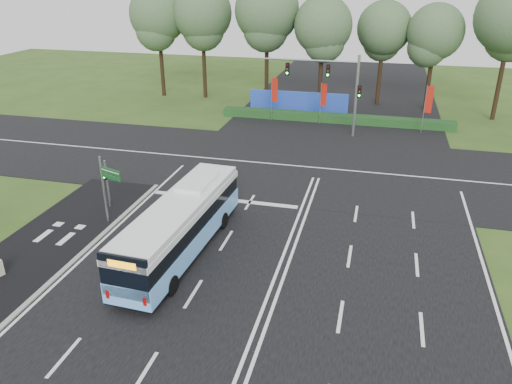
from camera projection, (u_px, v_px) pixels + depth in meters
The scene contains 15 objects.
ground at pixel (286, 249), 26.22m from camera, with size 120.00×120.00×0.00m, color #2F4E1A.
road_main at pixel (286, 248), 26.22m from camera, with size 20.00×120.00×0.04m, color black.
road_cross at pixel (317, 168), 36.84m from camera, with size 120.00×14.00×0.05m, color black.
bike_path at pixel (43, 247), 26.35m from camera, with size 5.00×18.00×0.06m, color black.
kerb_strip at pixel (84, 252), 25.80m from camera, with size 0.25×18.00×0.12m, color gray.
city_bus at pixel (181, 225), 25.21m from camera, with size 2.84×11.13×3.17m.
pedestrian_signal at pixel (107, 182), 30.13m from camera, with size 0.28×0.40×3.05m.
street_sign at pixel (107, 183), 27.81m from camera, with size 1.50×0.61×4.05m.
banner_flag_left at pixel (274, 92), 47.50m from camera, with size 0.61×0.19×4.19m.
banner_flag_mid at pixel (323, 97), 46.40m from camera, with size 0.58×0.13×3.91m.
banner_flag_right at pixel (428, 103), 43.37m from camera, with size 0.65×0.07×4.37m.
traffic_light_gantry at pixel (336, 82), 42.43m from camera, with size 8.41×0.28×7.00m.
hedge at pixel (335, 118), 47.75m from camera, with size 22.00×1.20×0.80m, color #153B19.
blue_hoarding at pixel (298, 103), 50.57m from camera, with size 10.00×0.30×2.20m, color #2244B9.
eucalyptus_row at pixel (313, 18), 50.62m from camera, with size 41.90×9.60×12.93m.
Camera 1 is at (4.02, -22.42, 13.43)m, focal length 35.00 mm.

